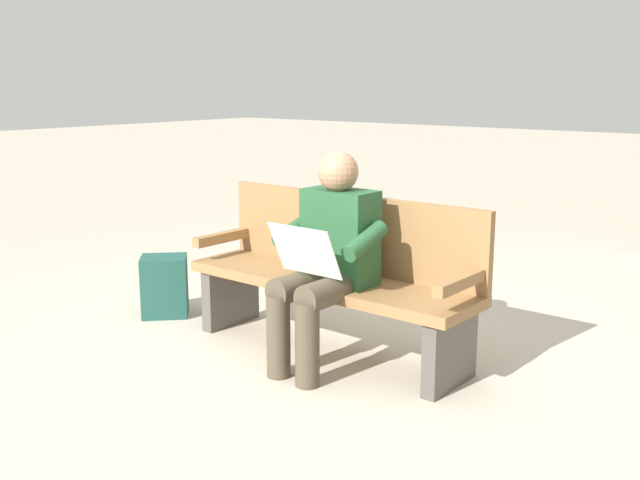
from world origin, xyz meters
name	(u,v)px	position (x,y,z in m)	size (l,w,h in m)	color
ground_plane	(328,352)	(0.00, 0.00, 0.00)	(40.00, 40.00, 0.00)	#B7AD99
bench_near	(336,273)	(0.00, -0.07, 0.46)	(1.80, 0.50, 0.90)	olive
person_seated	(327,255)	(-0.12, 0.16, 0.63)	(0.57, 0.58, 1.18)	#23512D
backpack	(165,286)	(1.29, 0.13, 0.20)	(0.38, 0.38, 0.40)	#1E4C42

